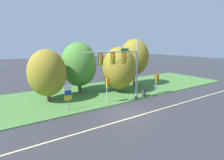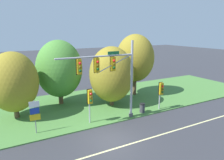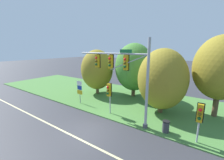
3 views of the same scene
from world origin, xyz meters
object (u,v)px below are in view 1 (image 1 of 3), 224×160
Objects in this scene: traffic_signal_mast at (123,64)px; pedestrian_signal_near_kerb at (157,79)px; tree_nearest_road at (47,73)px; tree_left_of_mast at (79,65)px; tree_behind_signpost at (119,68)px; pedestrian_signal_further_along at (107,84)px; route_sign_post at (68,94)px; tree_mid_verge at (134,57)px; trash_bin at (144,92)px.

pedestrian_signal_near_kerb is (5.89, 0.05, -2.51)m from traffic_signal_mast.
tree_left_of_mast is (4.82, 1.89, 0.52)m from tree_nearest_road.
pedestrian_signal_further_along is at bearing -140.24° from tree_behind_signpost.
pedestrian_signal_near_kerb is at bearing -3.57° from route_sign_post.
tree_nearest_road is (-0.97, 4.27, 1.73)m from route_sign_post.
tree_mid_verge is at bearing 25.09° from tree_behind_signpost.
trash_bin is (11.12, -4.79, -2.97)m from tree_nearest_road.
tree_left_of_mast is 9.38m from tree_mid_verge.
tree_nearest_road is at bearing 172.26° from tree_behind_signpost.
trash_bin is (10.15, -0.52, -1.24)m from route_sign_post.
pedestrian_signal_further_along is at bearing -40.01° from tree_nearest_road.
pedestrian_signal_further_along is 6.79m from tree_left_of_mast.
traffic_signal_mast is 9.04m from tree_nearest_road.
traffic_signal_mast is at bearing -119.97° from tree_behind_signpost.
traffic_signal_mast is at bearing -175.52° from trash_bin.
traffic_signal_mast is 5.57m from trash_bin.
tree_behind_signpost is (-3.70, 3.74, 1.36)m from pedestrian_signal_near_kerb.
tree_left_of_mast is at bearing 140.65° from pedestrian_signal_near_kerb.
tree_nearest_road is (-5.54, 4.65, 1.17)m from pedestrian_signal_further_along.
trash_bin is (-2.99, -5.62, -4.19)m from tree_mid_verge.
tree_behind_signpost is (4.75, -3.19, -0.52)m from tree_left_of_mast.
tree_mid_verge is at bearing 32.58° from pedestrian_signal_further_along.
trash_bin is at bearing -2.93° from route_sign_post.
pedestrian_signal_further_along is at bearing 166.77° from traffic_signal_mast.
tree_left_of_mast is 5.75m from tree_behind_signpost.
tree_behind_signpost is (9.57, -1.30, -0.00)m from tree_nearest_road.
trash_bin is (1.55, -3.49, -2.97)m from tree_behind_signpost.
tree_nearest_road is 12.47m from trash_bin.
tree_mid_verge reaches higher than traffic_signal_mast.
tree_nearest_road reaches higher than pedestrian_signal_further_along.
tree_mid_verge is 8.20× the size of trash_bin.
traffic_signal_mast is 2.48× the size of pedestrian_signal_near_kerb.
tree_left_of_mast is 0.93× the size of tree_mid_verge.
traffic_signal_mast is 2.63× the size of route_sign_post.
tree_nearest_road is (-13.27, 5.04, 1.36)m from pedestrian_signal_near_kerb.
route_sign_post is at bearing 172.78° from traffic_signal_mast.
tree_mid_verge is (13.15, 5.10, 2.94)m from route_sign_post.
pedestrian_signal_near_kerb is 0.41× the size of tree_left_of_mast.
tree_nearest_road is at bearing 156.69° from trash_bin.
pedestrian_signal_near_kerb is 0.93× the size of pedestrian_signal_further_along.
pedestrian_signal_further_along is 0.49× the size of tree_behind_signpost.
pedestrian_signal_further_along is at bearing -83.71° from tree_left_of_mast.
tree_mid_verge reaches higher than pedestrian_signal_near_kerb.
route_sign_post is 9.26m from tree_behind_signpost.
traffic_signal_mast reaches higher than trash_bin.
trash_bin is at bearing -1.45° from pedestrian_signal_further_along.
pedestrian_signal_further_along is 1.14× the size of route_sign_post.
tree_mid_verge is (9.30, -1.06, 0.70)m from tree_left_of_mast.
pedestrian_signal_near_kerb is 2.70m from trash_bin.
pedestrian_signal_near_kerb is at bearing -98.16° from tree_mid_verge.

